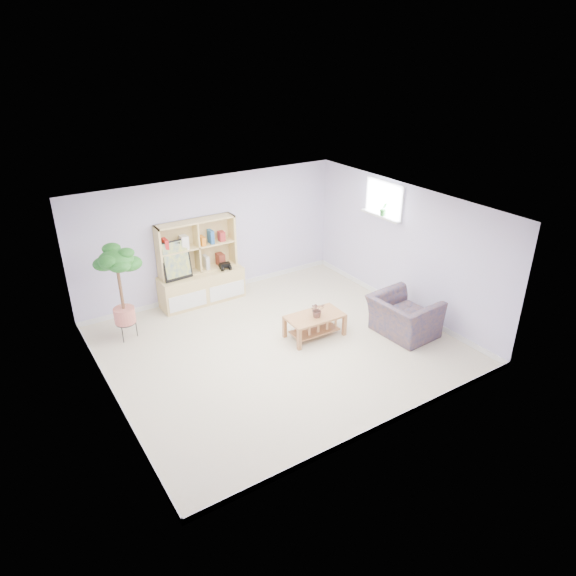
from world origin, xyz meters
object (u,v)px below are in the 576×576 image
floor_tree (121,294)px  storage_unit (200,263)px  armchair (404,314)px  coffee_table (315,326)px

floor_tree → storage_unit: bearing=19.2°
floor_tree → armchair: size_ratio=1.59×
armchair → storage_unit: bearing=35.3°
storage_unit → floor_tree: 1.78m
floor_tree → armchair: floor_tree is taller
storage_unit → coffee_table: bearing=-64.5°
coffee_table → armchair: armchair is taller
floor_tree → armchair: bearing=-30.9°
coffee_table → floor_tree: floor_tree is taller
storage_unit → floor_tree: bearing=-160.8°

